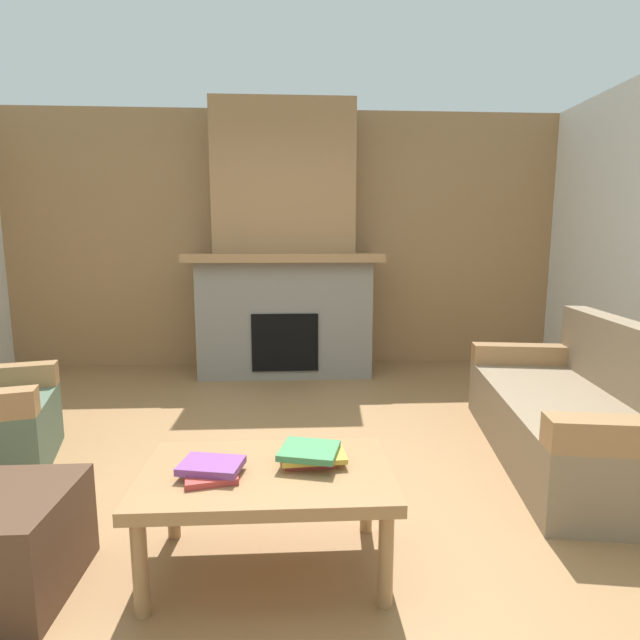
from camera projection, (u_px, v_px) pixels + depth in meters
name	position (u px, v px, depth m)	size (l,w,h in m)	color
ground	(279.00, 498.00, 2.58)	(9.00, 9.00, 0.00)	olive
wall_back_wood_panel	(285.00, 241.00, 5.33)	(6.00, 0.12, 2.70)	#997047
fireplace	(285.00, 260.00, 4.99)	(1.90, 0.82, 2.70)	gray
couch	(578.00, 414.00, 3.02)	(1.12, 1.91, 0.85)	#847056
coffee_table	(267.00, 483.00, 1.97)	(1.00, 0.60, 0.43)	#997047
book_stack_near_edge	(211.00, 469.00, 1.91)	(0.26, 0.23, 0.05)	#B23833
book_stack_center	(310.00, 454.00, 2.02)	(0.29, 0.25, 0.07)	#B23833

